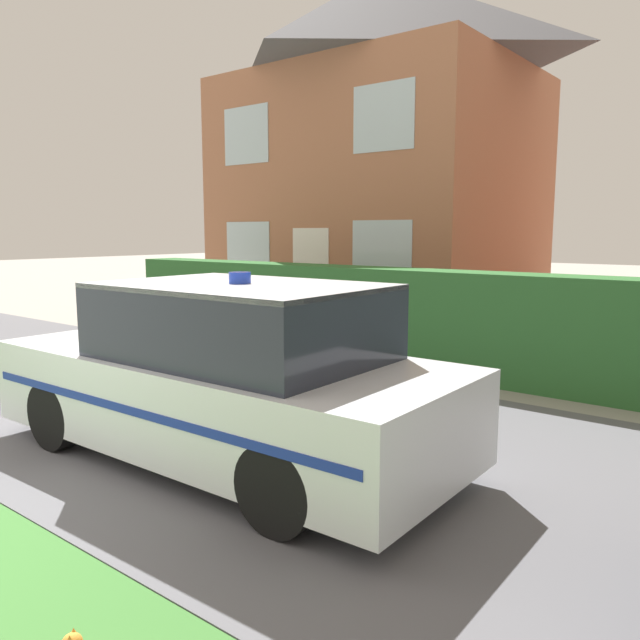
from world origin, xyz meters
The scene contains 5 objects.
road_strip centered at (0.00, 3.62, 0.01)m, with size 28.00×5.12×0.01m, color #5B5B60.
garden_hedge centered at (0.71, 7.03, 0.74)m, with size 12.82×0.72×1.48m, color #2D662D.
police_car centered at (0.79, 2.76, 0.77)m, with size 4.48×1.89×1.68m.
house_left centered at (-3.93, 12.48, 4.18)m, with size 7.17×5.90×8.20m.
wheelie_bin centered at (-2.35, 7.04, 0.58)m, with size 0.76×0.75×1.15m.
Camera 1 is at (4.78, -0.93, 2.04)m, focal length 35.00 mm.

